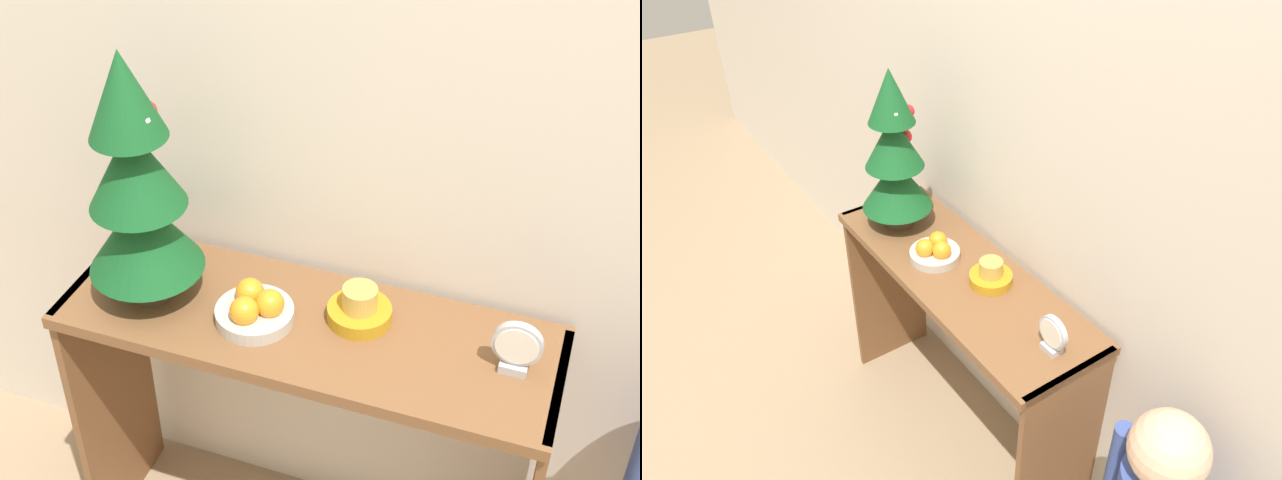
% 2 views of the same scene
% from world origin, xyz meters
% --- Properties ---
extents(back_wall, '(7.00, 0.05, 2.50)m').
position_xyz_m(back_wall, '(0.00, 0.42, 1.25)').
color(back_wall, beige).
rests_on(back_wall, ground_plane).
extents(console_table, '(1.11, 0.37, 0.81)m').
position_xyz_m(console_table, '(0.00, 0.19, 0.61)').
color(console_table, brown).
rests_on(console_table, ground_plane).
extents(mini_tree, '(0.26, 0.26, 0.60)m').
position_xyz_m(mini_tree, '(-0.37, 0.16, 1.10)').
color(mini_tree, '#4C3828').
rests_on(mini_tree, console_table).
extents(fruit_bowl, '(0.17, 0.17, 0.08)m').
position_xyz_m(fruit_bowl, '(-0.11, 0.16, 0.85)').
color(fruit_bowl, '#B7B2A8').
rests_on(fruit_bowl, console_table).
extents(singing_bowl, '(0.14, 0.14, 0.09)m').
position_xyz_m(singing_bowl, '(0.10, 0.23, 0.84)').
color(singing_bowl, '#B78419').
rests_on(singing_bowl, console_table).
extents(desk_clock, '(0.10, 0.04, 0.12)m').
position_xyz_m(desk_clock, '(0.45, 0.19, 0.88)').
color(desk_clock, '#B2B2B7').
rests_on(desk_clock, console_table).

